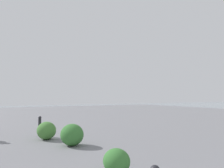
# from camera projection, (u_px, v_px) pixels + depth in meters

# --- Properties ---
(bollard_mid) EXTENTS (0.13, 0.13, 0.83)m
(bollard_mid) POSITION_uv_depth(u_px,v_px,m) (40.00, 126.00, 9.31)
(bollard_mid) COLOR #232328
(bollard_mid) RESTS_ON ground
(shrub_low) EXTENTS (0.63, 0.57, 0.54)m
(shrub_low) POSITION_uv_depth(u_px,v_px,m) (117.00, 161.00, 4.77)
(shrub_low) COLOR #387533
(shrub_low) RESTS_ON ground
(shrub_round) EXTENTS (0.80, 0.72, 0.68)m
(shrub_round) POSITION_uv_depth(u_px,v_px,m) (46.00, 131.00, 8.55)
(shrub_round) COLOR #477F38
(shrub_round) RESTS_ON ground
(shrub_wide) EXTENTS (0.86, 0.77, 0.73)m
(shrub_wide) POSITION_uv_depth(u_px,v_px,m) (72.00, 135.00, 7.49)
(shrub_wide) COLOR #387533
(shrub_wide) RESTS_ON ground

